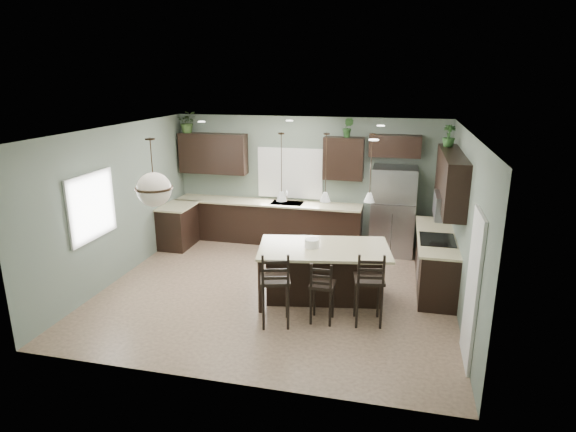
% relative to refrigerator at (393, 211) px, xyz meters
% --- Properties ---
extents(ground, '(6.00, 6.00, 0.00)m').
position_rel_refrigerator_xyz_m(ground, '(-1.89, -2.35, -0.93)').
color(ground, '#9E8466').
rests_on(ground, ground).
extents(pantry_door, '(0.04, 0.82, 2.04)m').
position_rel_refrigerator_xyz_m(pantry_door, '(1.08, -3.90, 0.09)').
color(pantry_door, white).
rests_on(pantry_door, ground).
extents(window_back, '(1.35, 0.02, 1.00)m').
position_rel_refrigerator_xyz_m(window_back, '(-2.29, 0.39, 0.62)').
color(window_back, white).
rests_on(window_back, room_shell).
extents(window_left, '(0.02, 1.10, 1.00)m').
position_rel_refrigerator_xyz_m(window_left, '(-4.88, -3.15, 0.62)').
color(window_left, white).
rests_on(window_left, room_shell).
extents(left_return_cabs, '(0.60, 0.90, 0.90)m').
position_rel_refrigerator_xyz_m(left_return_cabs, '(-4.59, -0.65, -0.48)').
color(left_return_cabs, black).
rests_on(left_return_cabs, ground).
extents(left_return_countertop, '(0.66, 0.96, 0.04)m').
position_rel_refrigerator_xyz_m(left_return_countertop, '(-4.57, -0.65, -0.01)').
color(left_return_countertop, beige).
rests_on(left_return_countertop, left_return_cabs).
extents(back_lower_cabs, '(4.20, 0.60, 0.90)m').
position_rel_refrigerator_xyz_m(back_lower_cabs, '(-2.74, 0.10, -0.48)').
color(back_lower_cabs, black).
rests_on(back_lower_cabs, ground).
extents(back_countertop, '(4.20, 0.66, 0.04)m').
position_rel_refrigerator_xyz_m(back_countertop, '(-2.74, 0.08, -0.01)').
color(back_countertop, beige).
rests_on(back_countertop, back_lower_cabs).
extents(sink_inset, '(0.70, 0.45, 0.01)m').
position_rel_refrigerator_xyz_m(sink_inset, '(-2.29, 0.08, 0.01)').
color(sink_inset, gray).
rests_on(sink_inset, back_countertop).
extents(faucet, '(0.02, 0.02, 0.28)m').
position_rel_refrigerator_xyz_m(faucet, '(-2.29, 0.05, 0.16)').
color(faucet, silver).
rests_on(faucet, back_countertop).
extents(back_upper_left, '(1.55, 0.34, 0.90)m').
position_rel_refrigerator_xyz_m(back_upper_left, '(-4.04, 0.23, 1.02)').
color(back_upper_left, black).
rests_on(back_upper_left, room_shell).
extents(back_upper_right, '(0.85, 0.34, 0.90)m').
position_rel_refrigerator_xyz_m(back_upper_right, '(-1.09, 0.23, 1.02)').
color(back_upper_right, black).
rests_on(back_upper_right, room_shell).
extents(fridge_header, '(1.05, 0.34, 0.45)m').
position_rel_refrigerator_xyz_m(fridge_header, '(-0.04, 0.23, 1.32)').
color(fridge_header, black).
rests_on(fridge_header, room_shell).
extents(right_lower_cabs, '(0.60, 2.35, 0.90)m').
position_rel_refrigerator_xyz_m(right_lower_cabs, '(0.81, -1.47, -0.48)').
color(right_lower_cabs, black).
rests_on(right_lower_cabs, ground).
extents(right_countertop, '(0.66, 2.35, 0.04)m').
position_rel_refrigerator_xyz_m(right_countertop, '(0.79, -1.47, -0.01)').
color(right_countertop, beige).
rests_on(right_countertop, right_lower_cabs).
extents(cooktop, '(0.58, 0.75, 0.02)m').
position_rel_refrigerator_xyz_m(cooktop, '(0.79, -1.75, 0.02)').
color(cooktop, black).
rests_on(cooktop, right_countertop).
extents(wall_oven_front, '(0.01, 0.72, 0.60)m').
position_rel_refrigerator_xyz_m(wall_oven_front, '(0.50, -1.75, -0.48)').
color(wall_oven_front, gray).
rests_on(wall_oven_front, right_lower_cabs).
extents(right_upper_cabs, '(0.34, 2.35, 0.90)m').
position_rel_refrigerator_xyz_m(right_upper_cabs, '(0.94, -1.47, 1.02)').
color(right_upper_cabs, black).
rests_on(right_upper_cabs, room_shell).
extents(microwave, '(0.40, 0.75, 0.40)m').
position_rel_refrigerator_xyz_m(microwave, '(0.89, -1.75, 0.62)').
color(microwave, gray).
rests_on(microwave, right_upper_cabs).
extents(refrigerator, '(0.90, 0.74, 1.85)m').
position_rel_refrigerator_xyz_m(refrigerator, '(0.00, 0.00, 0.00)').
color(refrigerator, '#9B9BA3').
rests_on(refrigerator, ground).
extents(kitchen_island, '(2.31, 1.57, 0.92)m').
position_rel_refrigerator_xyz_m(kitchen_island, '(-1.05, -2.52, -0.46)').
color(kitchen_island, black).
rests_on(kitchen_island, ground).
extents(serving_dish, '(0.24, 0.24, 0.14)m').
position_rel_refrigerator_xyz_m(serving_dish, '(-1.24, -2.55, 0.07)').
color(serving_dish, white).
rests_on(serving_dish, kitchen_island).
extents(bar_stool_left, '(0.55, 0.55, 1.20)m').
position_rel_refrigerator_xyz_m(bar_stool_left, '(-1.61, -3.54, -0.33)').
color(bar_stool_left, black).
rests_on(bar_stool_left, ground).
extents(bar_stool_center, '(0.37, 0.37, 1.00)m').
position_rel_refrigerator_xyz_m(bar_stool_center, '(-0.94, -3.29, -0.42)').
color(bar_stool_center, black).
rests_on(bar_stool_center, ground).
extents(bar_stool_right, '(0.51, 0.51, 1.18)m').
position_rel_refrigerator_xyz_m(bar_stool_right, '(-0.26, -3.18, -0.33)').
color(bar_stool_right, black).
rests_on(bar_stool_right, ground).
extents(pendant_left, '(0.17, 0.17, 1.10)m').
position_rel_refrigerator_xyz_m(pendant_left, '(-1.74, -2.64, 1.32)').
color(pendant_left, white).
rests_on(pendant_left, room_shell).
extents(pendant_center, '(0.17, 0.17, 1.10)m').
position_rel_refrigerator_xyz_m(pendant_center, '(-1.05, -2.52, 1.32)').
color(pendant_center, white).
rests_on(pendant_center, room_shell).
extents(pendant_right, '(0.17, 0.17, 1.10)m').
position_rel_refrigerator_xyz_m(pendant_right, '(-0.36, -2.39, 1.32)').
color(pendant_right, white).
rests_on(pendant_right, room_shell).
extents(chandelier, '(0.54, 0.54, 1.00)m').
position_rel_refrigerator_xyz_m(chandelier, '(-3.38, -3.72, 1.37)').
color(chandelier, beige).
rests_on(chandelier, room_shell).
extents(plant_back_left, '(0.54, 0.51, 0.48)m').
position_rel_refrigerator_xyz_m(plant_back_left, '(-4.61, 0.20, 1.72)').
color(plant_back_left, '#2F4920').
rests_on(plant_back_left, back_upper_left).
extents(plant_back_right, '(0.27, 0.24, 0.41)m').
position_rel_refrigerator_xyz_m(plant_back_right, '(-1.02, 0.20, 1.68)').
color(plant_back_right, '#2A5324').
rests_on(plant_back_right, back_upper_right).
extents(plant_right_wall, '(0.23, 0.23, 0.39)m').
position_rel_refrigerator_xyz_m(plant_right_wall, '(0.91, -0.75, 1.67)').
color(plant_right_wall, '#2C5826').
rests_on(plant_right_wall, right_upper_cabs).
extents(room_shell, '(6.00, 6.00, 6.00)m').
position_rel_refrigerator_xyz_m(room_shell, '(-1.89, -2.35, 0.77)').
color(room_shell, slate).
rests_on(room_shell, ground).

